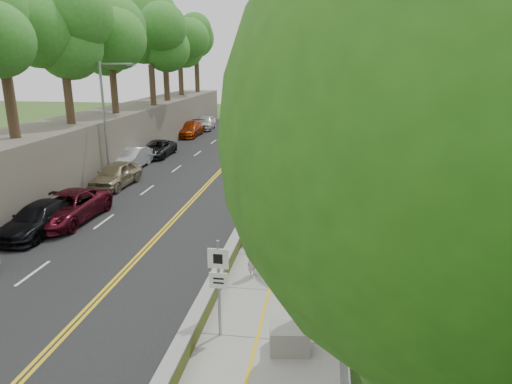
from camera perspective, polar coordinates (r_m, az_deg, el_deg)
ground at (r=17.41m, az=-5.68°, el=-11.75°), size 140.00×140.00×0.00m
road at (r=32.33m, az=-8.52°, el=1.53°), size 11.20×66.00×0.04m
sidewalk at (r=30.98m, az=5.69°, el=0.99°), size 4.20×66.00×0.05m
jersey_barrier at (r=31.10m, az=1.47°, el=1.65°), size 0.42×66.00×0.60m
rock_embankment at (r=35.13m, az=-21.46°, el=5.07°), size 5.00×66.00×4.00m
chainlink_fence at (r=30.71m, az=9.66°, el=2.59°), size 0.04×66.00×2.00m
trees_embankment at (r=34.41m, az=-22.23°, el=19.07°), size 6.40×66.00×13.00m
trees_fenceside at (r=30.04m, az=14.83°, el=13.57°), size 7.00×66.00×14.00m
streetlight at (r=32.45m, az=-18.09°, el=9.28°), size 2.52×0.22×8.00m
signpost at (r=13.68m, az=-4.69°, el=-10.71°), size 0.62×0.09×3.10m
construction_barrel at (r=32.02m, az=6.63°, el=2.31°), size 0.52×0.52×0.85m
concrete_block at (r=13.81m, az=4.20°, el=-17.83°), size 1.23×0.99×0.75m
car_2 at (r=25.45m, az=-22.48°, el=-1.78°), size 2.70×5.57×1.53m
car_3 at (r=24.39m, az=-25.52°, el=-3.04°), size 2.15×4.95×1.42m
car_4 at (r=31.39m, az=-17.11°, el=2.10°), size 2.13×4.82×1.61m
car_5 at (r=36.21m, az=-15.35°, el=4.06°), size 1.75×4.88×1.60m
car_6 at (r=40.40m, az=-12.25°, el=5.32°), size 2.32×4.93×1.36m
car_7 at (r=50.56m, az=-8.29°, el=7.80°), size 2.24×5.47×1.58m
car_8 at (r=55.37m, az=-6.31°, el=8.63°), size 2.30×4.97×1.65m
painter_0 at (r=24.62m, az=2.15°, el=-0.91°), size 0.56×0.83×1.66m
painter_1 at (r=17.63m, az=-0.34°, el=-8.09°), size 0.53×0.68×1.66m
painter_2 at (r=20.82m, az=-0.81°, el=-4.14°), size 0.92×1.01×1.68m
painter_3 at (r=26.85m, az=2.69°, el=0.84°), size 0.73×1.25×1.92m
person_far at (r=32.36m, az=6.34°, el=3.26°), size 1.07×0.58×1.73m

